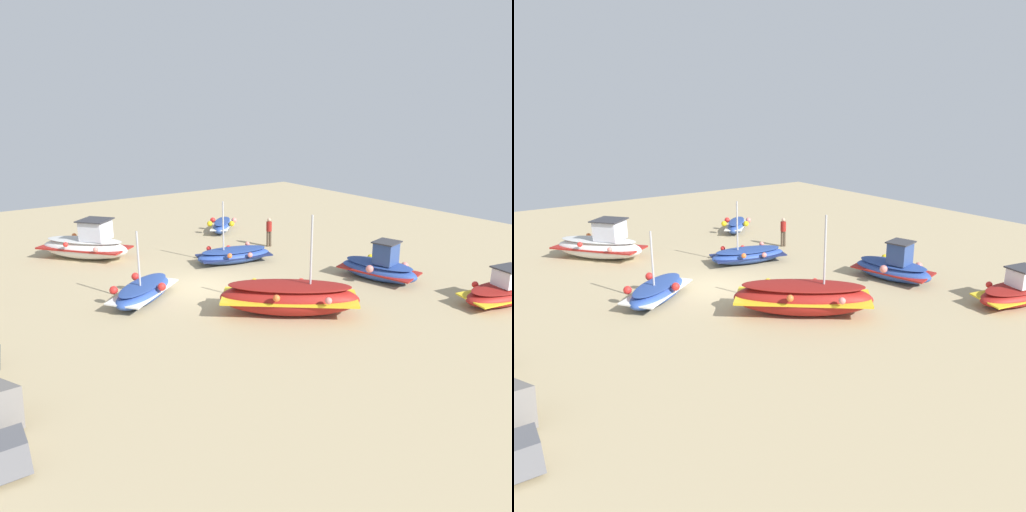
# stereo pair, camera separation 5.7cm
# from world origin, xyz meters

# --- Properties ---
(ground_plane) EXTENTS (47.39, 47.39, 0.00)m
(ground_plane) POSITION_xyz_m (0.00, 0.00, 0.00)
(ground_plane) COLOR tan
(fishing_boat_0) EXTENTS (3.39, 3.80, 3.06)m
(fishing_boat_0) POSITION_xyz_m (-0.10, 2.77, 0.43)
(fishing_boat_0) COLOR #2D4C9E
(fishing_boat_0) RESTS_ON ground_plane
(fishing_boat_1) EXTENTS (2.38, 4.16, 3.28)m
(fishing_boat_1) POSITION_xyz_m (2.22, -3.27, 0.41)
(fishing_boat_1) COLOR #2D4C9E
(fishing_boat_1) RESTS_ON ground_plane
(fishing_boat_2) EXTENTS (4.05, 2.45, 1.93)m
(fishing_boat_2) POSITION_xyz_m (-3.98, -7.37, 0.59)
(fishing_boat_2) COLOR #2D4C9E
(fishing_boat_2) RESTS_ON ground_plane
(fishing_boat_3) EXTENTS (5.00, 4.61, 2.19)m
(fishing_boat_3) POSITION_xyz_m (7.45, 2.74, 0.73)
(fishing_boat_3) COLOR white
(fishing_boat_3) RESTS_ON ground_plane
(fishing_boat_4) EXTENTS (4.81, 5.36, 3.98)m
(fishing_boat_4) POSITION_xyz_m (-4.72, -1.32, 0.70)
(fishing_boat_4) COLOR maroon
(fishing_boat_4) RESTS_ON ground_plane
(fishing_boat_5) EXTENTS (3.10, 2.88, 0.87)m
(fishing_boat_5) POSITION_xyz_m (8.35, -6.34, 0.42)
(fishing_boat_5) COLOR #2D4C9E
(fishing_boat_5) RESTS_ON ground_plane
(fishing_boat_6) EXTENTS (2.18, 4.00, 1.59)m
(fishing_boat_6) POSITION_xyz_m (-8.99, -9.19, 0.51)
(fishing_boat_6) COLOR maroon
(fishing_boat_6) RESTS_ON ground_plane
(person_walking) EXTENTS (0.32, 0.32, 1.69)m
(person_walking) POSITION_xyz_m (3.67, -6.63, 0.98)
(person_walking) COLOR brown
(person_walking) RESTS_ON ground_plane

